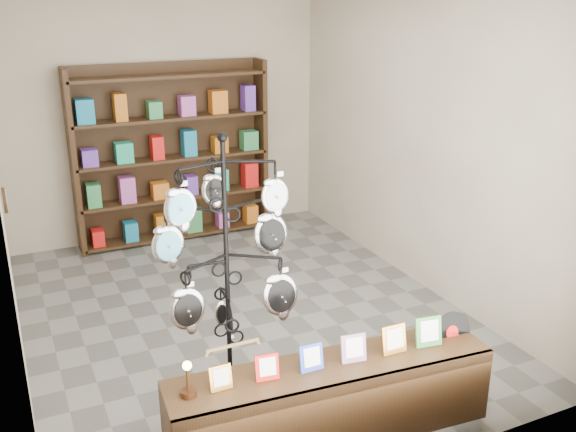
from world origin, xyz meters
name	(u,v)px	position (x,y,z in m)	size (l,w,h in m)	color
ground	(241,312)	(0.00, 0.00, 0.00)	(5.00, 5.00, 0.00)	slate
room_envelope	(236,127)	(0.00, 0.00, 1.85)	(5.00, 5.00, 5.00)	beige
display_tree	(226,255)	(-0.59, -1.31, 1.22)	(1.08, 0.95, 2.11)	black
front_shelf	(331,400)	(-0.09, -1.99, 0.29)	(2.35, 0.65, 0.82)	black
back_shelving	(173,159)	(0.00, 2.30, 1.03)	(2.42, 0.36, 2.20)	black
wall_clocks	(0,169)	(-1.97, 0.80, 1.50)	(0.03, 0.24, 0.84)	black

